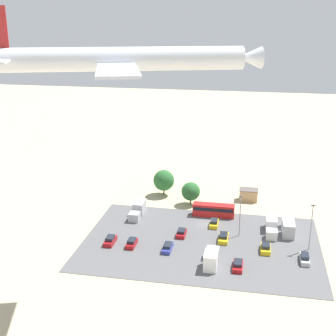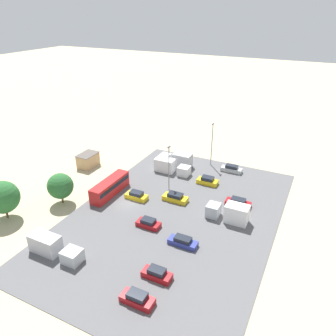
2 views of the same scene
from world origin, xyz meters
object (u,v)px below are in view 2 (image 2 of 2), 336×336
object	(u,v)px
parked_car_1	(183,242)
parked_car_8	(136,196)
parked_car_2	(231,169)
parked_truck_1	(177,160)
bus	(110,187)
parked_truck_2	(170,167)
parked_car_5	(175,198)
parked_truck_3	(53,247)
parked_truck_0	(230,213)
parked_car_0	(148,223)
parked_car_3	(137,299)
parked_car_7	(207,181)
parked_car_4	(238,203)
shed_building	(88,160)
parked_car_6	(157,274)

from	to	relation	value
parked_car_1	parked_car_8	world-z (taller)	parked_car_8
parked_car_2	parked_truck_1	distance (m)	12.43
parked_car_8	bus	bearing A→B (deg)	96.96
bus	parked_truck_2	xyz separation A→B (m)	(-13.67, 6.48, -0.28)
parked_car_5	parked_truck_3	bearing A→B (deg)	-24.61
bus	parked_car_2	distance (m)	27.38
parked_car_2	parked_truck_0	distance (m)	18.87
parked_car_0	parked_truck_1	size ratio (longest dim) A/B	0.53
parked_car_1	parked_truck_2	size ratio (longest dim) A/B	0.57
parked_car_3	parked_car_5	distance (m)	24.53
parked_truck_3	parked_car_7	bearing A→B (deg)	156.79
parked_car_0	parked_car_4	bearing A→B (deg)	-42.18
shed_building	parked_car_2	bearing A→B (deg)	111.24
shed_building	parked_car_4	distance (m)	35.66
parked_truck_3	parked_truck_1	bearing A→B (deg)	173.73
parked_car_2	parked_car_3	world-z (taller)	parked_car_3
parked_car_2	parked_car_3	xyz separation A→B (m)	(40.40, -0.17, 0.01)
parked_truck_0	parked_car_6	bearing A→B (deg)	164.07
parked_truck_1	parked_car_0	bearing A→B (deg)	-166.95
parked_car_0	parked_truck_3	xyz separation A→B (m)	(12.29, -9.32, 0.70)
parked_car_3	parked_truck_0	bearing A→B (deg)	166.88
parked_car_8	parked_truck_1	distance (m)	16.71
shed_building	parked_car_7	bearing A→B (deg)	98.73
parked_car_3	parked_car_2	bearing A→B (deg)	179.75
bus	parked_car_7	xyz separation A→B (m)	(-12.35, 15.79, -0.95)
parked_car_8	parked_car_6	bearing A→B (deg)	-141.14
shed_building	parked_car_5	bearing A→B (deg)	79.06
parked_car_0	parked_car_3	size ratio (longest dim) A/B	0.93
parked_car_5	parked_truck_3	world-z (taller)	parked_truck_3
parked_car_4	parked_truck_0	world-z (taller)	parked_truck_0
parked_car_4	parked_car_5	world-z (taller)	parked_car_5
parked_car_3	parked_car_4	bearing A→B (deg)	169.17
parked_car_2	parked_car_6	world-z (taller)	parked_car_2
parked_car_3	parked_truck_3	xyz separation A→B (m)	(-2.14, -15.86, 0.64)
parked_truck_2	parked_truck_3	xyz separation A→B (m)	(31.94, -3.82, -0.04)
parked_car_2	parked_car_8	bearing A→B (deg)	145.85
parked_car_4	parked_car_6	distance (m)	23.19
parked_car_0	parked_truck_1	world-z (taller)	parked_truck_1
parked_car_8	parked_truck_1	world-z (taller)	parked_truck_1
bus	parked_truck_2	distance (m)	15.13
parked_car_1	parked_car_6	size ratio (longest dim) A/B	1.11
parked_car_2	parked_truck_2	size ratio (longest dim) A/B	0.58
parked_car_6	parked_car_8	distance (m)	20.92
parked_car_3	shed_building	bearing A→B (deg)	-133.19
parked_car_7	parked_car_6	bearing A→B (deg)	-174.01
parked_truck_2	parked_car_2	bearing A→B (deg)	117.34
parked_truck_3	shed_building	bearing A→B (deg)	-151.16
shed_building	parked_car_6	xyz separation A→B (m)	(23.71, 30.59, -0.84)
parked_car_6	parked_car_7	world-z (taller)	parked_car_7
parked_car_8	parked_truck_1	size ratio (longest dim) A/B	0.57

